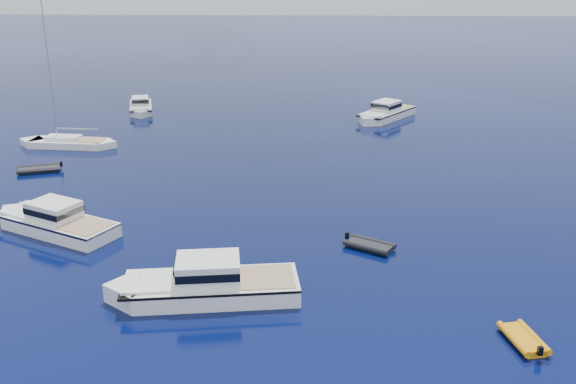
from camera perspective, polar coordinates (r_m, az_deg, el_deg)
motor_cruiser_centre at (r=38.88m, az=-7.08°, el=-8.90°), size 12.19×5.20×3.10m
motor_cruiser_far_l at (r=50.16m, az=-19.29°, el=-3.15°), size 11.14×7.82×2.84m
motor_cruiser_distant at (r=80.78m, az=8.27°, el=6.19°), size 8.64×10.22×2.71m
motor_cruiser_horizon at (r=85.79m, az=-12.42°, el=6.72°), size 4.74×9.13×2.29m
sailboat_far_l at (r=71.77m, az=-18.23°, el=3.71°), size 10.90×3.58×15.76m
tender_yellow at (r=36.47m, az=19.39°, el=-12.04°), size 2.37×3.40×0.95m
tender_grey_near at (r=44.95m, az=6.95°, el=-4.79°), size 3.87×3.36×0.95m
tender_grey_far at (r=64.34m, az=-20.45°, el=1.67°), size 4.39×3.30×0.95m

